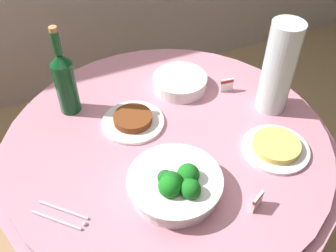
% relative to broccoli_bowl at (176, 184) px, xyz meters
% --- Properties ---
extents(ground_plane, '(6.00, 6.00, 0.00)m').
position_rel_broccoli_bowl_xyz_m(ground_plane, '(0.07, 0.22, -0.78)').
color(ground_plane, tan).
extents(buffet_table, '(1.16, 1.16, 0.74)m').
position_rel_broccoli_bowl_xyz_m(buffet_table, '(0.07, 0.22, -0.41)').
color(buffet_table, maroon).
rests_on(buffet_table, ground_plane).
extents(broccoli_bowl, '(0.28, 0.28, 0.12)m').
position_rel_broccoli_bowl_xyz_m(broccoli_bowl, '(0.00, 0.00, 0.00)').
color(broccoli_bowl, white).
rests_on(broccoli_bowl, buffet_table).
extents(plate_stack, '(0.21, 0.21, 0.05)m').
position_rel_broccoli_bowl_xyz_m(plate_stack, '(0.23, 0.46, -0.02)').
color(plate_stack, white).
rests_on(plate_stack, buffet_table).
extents(wine_bottle, '(0.07, 0.07, 0.34)m').
position_rel_broccoli_bowl_xyz_m(wine_bottle, '(-0.19, 0.50, 0.09)').
color(wine_bottle, '#0F461E').
rests_on(wine_bottle, buffet_table).
extents(decorative_fruit_vase, '(0.11, 0.11, 0.34)m').
position_rel_broccoli_bowl_xyz_m(decorative_fruit_vase, '(0.48, 0.22, 0.12)').
color(decorative_fruit_vase, silver).
rests_on(decorative_fruit_vase, buffet_table).
extents(serving_tongs, '(0.14, 0.14, 0.01)m').
position_rel_broccoli_bowl_xyz_m(serving_tongs, '(-0.33, 0.05, -0.04)').
color(serving_tongs, silver).
rests_on(serving_tongs, buffet_table).
extents(food_plate_noodles, '(0.22, 0.22, 0.03)m').
position_rel_broccoli_bowl_xyz_m(food_plate_noodles, '(0.37, 0.03, -0.03)').
color(food_plate_noodles, white).
rests_on(food_plate_noodles, buffet_table).
extents(food_plate_stir_fry, '(0.22, 0.22, 0.04)m').
position_rel_broccoli_bowl_xyz_m(food_plate_stir_fry, '(-0.01, 0.33, -0.03)').
color(food_plate_stir_fry, white).
rests_on(food_plate_stir_fry, buffet_table).
extents(label_placard_front, '(0.05, 0.02, 0.05)m').
position_rel_broccoli_bowl_xyz_m(label_placard_front, '(0.38, 0.36, -0.01)').
color(label_placard_front, white).
rests_on(label_placard_front, buffet_table).
extents(label_placard_mid, '(0.05, 0.03, 0.05)m').
position_rel_broccoli_bowl_xyz_m(label_placard_mid, '(0.19, -0.14, -0.01)').
color(label_placard_mid, white).
rests_on(label_placard_mid, buffet_table).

